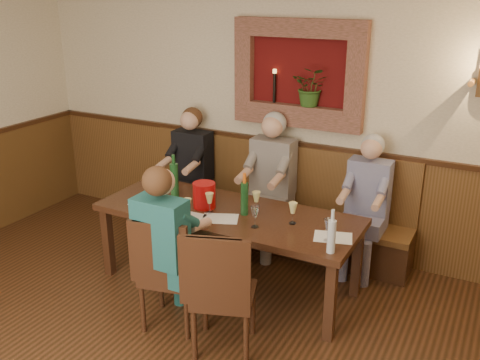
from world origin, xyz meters
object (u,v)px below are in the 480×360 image
object	(u,v)px
chair_near_right	(224,315)
person_chair_front	(169,261)
person_bench_left	(189,182)
person_bench_right	(364,218)
wine_bottle_green_b	(174,179)
dining_table	(228,219)
spittoon_bucket	(204,195)
bench	(270,216)
water_bottle	(332,235)
chair_near_left	(172,293)
person_bench_mid	(269,195)
wine_bottle_green_a	(244,198)

from	to	relation	value
chair_near_right	person_chair_front	world-z (taller)	person_chair_front
person_bench_left	person_chair_front	xyz separation A→B (m)	(0.85, -1.61, -0.00)
person_bench_right	wine_bottle_green_b	xyz separation A→B (m)	(-1.66, -0.76, 0.36)
dining_table	spittoon_bucket	world-z (taller)	spittoon_bucket
dining_table	bench	world-z (taller)	bench
chair_near_right	water_bottle	size ratio (longest dim) A/B	2.92
dining_table	chair_near_right	world-z (taller)	chair_near_right
water_bottle	wine_bottle_green_b	bearing A→B (deg)	166.53
bench	person_chair_front	xyz separation A→B (m)	(-0.11, -1.72, 0.26)
chair_near_right	person_bench_left	world-z (taller)	person_bench_left
dining_table	water_bottle	bearing A→B (deg)	-17.01
person_chair_front	wine_bottle_green_b	xyz separation A→B (m)	(-0.52, 0.86, 0.34)
bench	spittoon_bucket	world-z (taller)	bench
chair_near_left	water_bottle	size ratio (longest dim) A/B	2.81
person_chair_front	wine_bottle_green_b	bearing A→B (deg)	121.27
bench	person_bench_left	world-z (taller)	person_bench_left
chair_near_left	person_bench_mid	world-z (taller)	person_bench_mid
chair_near_left	person_bench_right	bearing A→B (deg)	41.84
dining_table	person_chair_front	distance (m)	0.79
person_bench_left	wine_bottle_green_a	distance (m)	1.44
wine_bottle_green_a	water_bottle	distance (m)	0.98
spittoon_bucket	person_bench_mid	bearing A→B (deg)	72.94
water_bottle	dining_table	bearing A→B (deg)	162.99
chair_near_right	spittoon_bucket	distance (m)	1.22
person_bench_left	water_bottle	bearing A→B (deg)	-29.77
chair_near_right	spittoon_bucket	size ratio (longest dim) A/B	4.38
bench	person_bench_mid	distance (m)	0.31
chair_near_left	wine_bottle_green_b	distance (m)	1.18
water_bottle	chair_near_right	bearing A→B (deg)	-140.88
dining_table	chair_near_right	size ratio (longest dim) A/B	2.33
wine_bottle_green_b	bench	bearing A→B (deg)	54.10
person_chair_front	wine_bottle_green_a	distance (m)	0.89
wine_bottle_green_a	spittoon_bucket	bearing A→B (deg)	-176.76
person_chair_front	chair_near_right	bearing A→B (deg)	-8.21
person_bench_left	person_bench_right	size ratio (longest dim) A/B	1.04
dining_table	person_bench_right	world-z (taller)	person_bench_right
chair_near_right	water_bottle	bearing A→B (deg)	19.83
person_bench_left	wine_bottle_green_a	size ratio (longest dim) A/B	3.67
dining_table	person_bench_left	xyz separation A→B (m)	(-0.96, 0.84, -0.08)
person_bench_mid	wine_bottle_green_b	bearing A→B (deg)	-130.76
person_bench_mid	person_chair_front	size ratio (longest dim) A/B	1.04
person_chair_front	water_bottle	size ratio (longest dim) A/B	4.01
dining_table	wine_bottle_green_b	xyz separation A→B (m)	(-0.63, 0.08, 0.25)
wine_bottle_green_a	dining_table	bearing A→B (deg)	-178.04
chair_near_left	spittoon_bucket	distance (m)	0.96
person_chair_front	person_bench_mid	bearing A→B (deg)	85.26
wine_bottle_green_b	water_bottle	size ratio (longest dim) A/B	1.19
person_bench_left	spittoon_bucket	xyz separation A→B (m)	(0.73, -0.85, 0.28)
person_bench_mid	wine_bottle_green_a	xyz separation A→B (m)	(0.14, -0.83, 0.29)
bench	person_bench_mid	xyz separation A→B (m)	(0.03, -0.11, 0.29)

